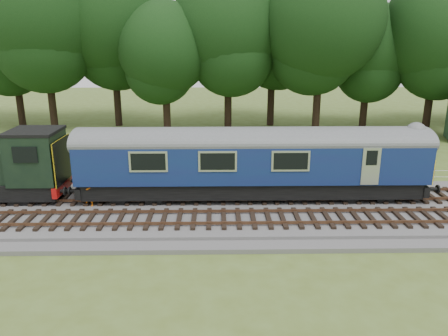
{
  "coord_description": "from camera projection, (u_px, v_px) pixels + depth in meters",
  "views": [
    {
      "loc": [
        -5.22,
        -20.63,
        8.54
      ],
      "look_at": [
        -4.84,
        1.4,
        2.0
      ],
      "focal_mm": 35.0,
      "sensor_mm": 36.0,
      "label": 1
    }
  ],
  "objects": [
    {
      "name": "ground",
      "position": [
        319.0,
        213.0,
        22.29
      ],
      "size": [
        120.0,
        120.0,
        0.0
      ],
      "primitive_type": "plane",
      "color": "#516424",
      "rests_on": "ground"
    },
    {
      "name": "ballast",
      "position": [
        319.0,
        210.0,
        22.24
      ],
      "size": [
        70.0,
        7.0,
        0.35
      ],
      "primitive_type": "cube",
      "color": "#4C4C4F",
      "rests_on": "ground"
    },
    {
      "name": "track_north",
      "position": [
        314.0,
        196.0,
        23.51
      ],
      "size": [
        67.2,
        2.4,
        0.21
      ],
      "color": "black",
      "rests_on": "ballast"
    },
    {
      "name": "track_south",
      "position": [
        327.0,
        218.0,
        20.64
      ],
      "size": [
        67.2,
        2.4,
        0.21
      ],
      "color": "black",
      "rests_on": "ballast"
    },
    {
      "name": "fence",
      "position": [
        302.0,
        185.0,
        26.6
      ],
      "size": [
        64.0,
        0.12,
        1.0
      ],
      "primitive_type": null,
      "color": "#6B6054",
      "rests_on": "ground"
    },
    {
      "name": "tree_line",
      "position": [
        269.0,
        128.0,
        43.38
      ],
      "size": [
        70.0,
        8.0,
        18.0
      ],
      "primitive_type": null,
      "color": "black",
      "rests_on": "ground"
    },
    {
      "name": "dmu_railcar",
      "position": [
        252.0,
        157.0,
        22.83
      ],
      "size": [
        18.05,
        2.86,
        3.88
      ],
      "color": "black",
      "rests_on": "ground"
    },
    {
      "name": "worker",
      "position": [
        88.0,
        190.0,
        22.03
      ],
      "size": [
        0.64,
        0.44,
        1.7
      ],
      "primitive_type": "imported",
      "rotation": [
        0.0,
        0.0,
        -0.06
      ],
      "color": "orange",
      "rests_on": "ballast"
    }
  ]
}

